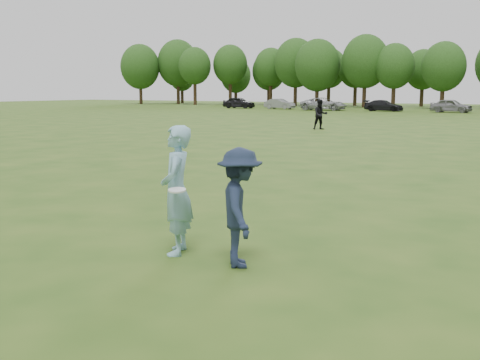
{
  "coord_description": "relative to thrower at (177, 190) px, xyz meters",
  "views": [
    {
      "loc": [
        5.21,
        -6.53,
        2.6
      ],
      "look_at": [
        0.6,
        1.46,
        1.1
      ],
      "focal_mm": 42.0,
      "sensor_mm": 36.0,
      "label": 1
    }
  ],
  "objects": [
    {
      "name": "defender",
      "position": [
        1.18,
        -0.05,
        -0.14
      ],
      "size": [
        1.19,
        1.31,
        1.77
      ],
      "primitive_type": "imported",
      "rotation": [
        0.0,
        0.0,
        2.18
      ],
      "color": "#1B253C",
      "rests_on": "ground"
    },
    {
      "name": "car_e",
      "position": [
        -5.98,
        59.88,
        -0.25
      ],
      "size": [
        4.69,
        2.32,
        1.54
      ],
      "primitive_type": "imported",
      "rotation": [
        0.0,
        0.0,
        1.46
      ],
      "color": "gray",
      "rests_on": "ground"
    },
    {
      "name": "car_b",
      "position": [
        -27.69,
        60.47,
        -0.34
      ],
      "size": [
        4.22,
        1.78,
        1.36
      ],
      "primitive_type": "imported",
      "rotation": [
        0.0,
        0.0,
        1.49
      ],
      "color": "slate",
      "rests_on": "ground"
    },
    {
      "name": "thrower",
      "position": [
        0.0,
        0.0,
        0.0
      ],
      "size": [
        0.78,
        0.89,
        2.05
      ],
      "primitive_type": "imported",
      "rotation": [
        0.0,
        0.0,
        -1.09
      ],
      "color": "#82B4C9",
      "rests_on": "ground"
    },
    {
      "name": "ground",
      "position": [
        -0.0,
        -0.49,
        -1.02
      ],
      "size": [
        200.0,
        200.0,
        0.0
      ],
      "primitive_type": "plane",
      "color": "#284A14",
      "rests_on": "ground"
    },
    {
      "name": "car_c",
      "position": [
        -20.97,
        59.14,
        -0.24
      ],
      "size": [
        5.87,
        3.13,
        1.57
      ],
      "primitive_type": "imported",
      "rotation": [
        0.0,
        0.0,
        1.67
      ],
      "color": "#A4A4A8",
      "rests_on": "ground"
    },
    {
      "name": "car_d",
      "position": [
        -13.66,
        60.01,
        -0.36
      ],
      "size": [
        4.59,
        1.88,
        1.33
      ],
      "primitive_type": "imported",
      "rotation": [
        0.0,
        0.0,
        1.57
      ],
      "color": "black",
      "rests_on": "ground"
    },
    {
      "name": "car_a",
      "position": [
        -34.06,
        60.68,
        -0.25
      ],
      "size": [
        4.59,
        1.95,
        1.55
      ],
      "primitive_type": "imported",
      "rotation": [
        0.0,
        0.0,
        1.54
      ],
      "color": "black",
      "rests_on": "ground"
    },
    {
      "name": "disc_in_play",
      "position": [
        0.23,
        -0.3,
        0.07
      ],
      "size": [
        0.31,
        0.31,
        0.07
      ],
      "color": "white",
      "rests_on": "ground"
    },
    {
      "name": "player_far_a",
      "position": [
        -8.59,
        27.32,
        -0.05
      ],
      "size": [
        1.2,
        1.17,
        1.95
      ],
      "primitive_type": "imported",
      "rotation": [
        0.0,
        0.0,
        0.65
      ],
      "color": "black",
      "rests_on": "ground"
    }
  ]
}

